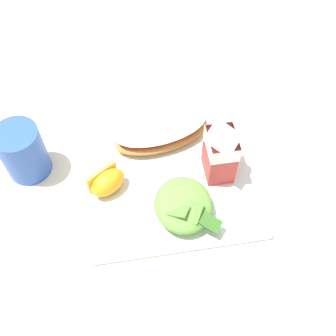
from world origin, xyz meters
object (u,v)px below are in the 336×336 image
(white_plate, at_px, (168,174))
(green_salad_pile, at_px, (183,205))
(cheesy_pizza_bread, at_px, (162,132))
(milk_carton, at_px, (221,150))
(orange_wedge_front, at_px, (107,182))
(drinking_blue_cup, at_px, (23,152))

(white_plate, bearing_deg, green_salad_pile, 8.37)
(cheesy_pizza_bread, xyz_separation_m, milk_carton, (0.08, 0.08, 0.04))
(cheesy_pizza_bread, distance_m, milk_carton, 0.12)
(white_plate, xyz_separation_m, orange_wedge_front, (0.02, -0.10, 0.03))
(drinking_blue_cup, bearing_deg, milk_carton, 78.18)
(green_salad_pile, relative_size, drinking_blue_cup, 1.13)
(drinking_blue_cup, bearing_deg, cheesy_pizza_bread, 94.22)
(white_plate, height_order, orange_wedge_front, orange_wedge_front)
(cheesy_pizza_bread, bearing_deg, green_salad_pile, 4.09)
(cheesy_pizza_bread, relative_size, green_salad_pile, 1.69)
(cheesy_pizza_bread, xyz_separation_m, green_salad_pile, (0.15, 0.01, 0.00))
(drinking_blue_cup, bearing_deg, white_plate, 76.82)
(white_plate, distance_m, green_salad_pile, 0.08)
(white_plate, bearing_deg, drinking_blue_cup, -103.18)
(cheesy_pizza_bread, bearing_deg, orange_wedge_front, -48.73)
(white_plate, relative_size, cheesy_pizza_bread, 1.53)
(drinking_blue_cup, bearing_deg, green_salad_pile, 61.50)
(white_plate, xyz_separation_m, milk_carton, (0.01, 0.08, 0.07))
(white_plate, xyz_separation_m, drinking_blue_cup, (-0.05, -0.23, 0.04))
(green_salad_pile, height_order, drinking_blue_cup, drinking_blue_cup)
(orange_wedge_front, bearing_deg, milk_carton, 92.00)
(green_salad_pile, xyz_separation_m, orange_wedge_front, (-0.06, -0.11, -0.00))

